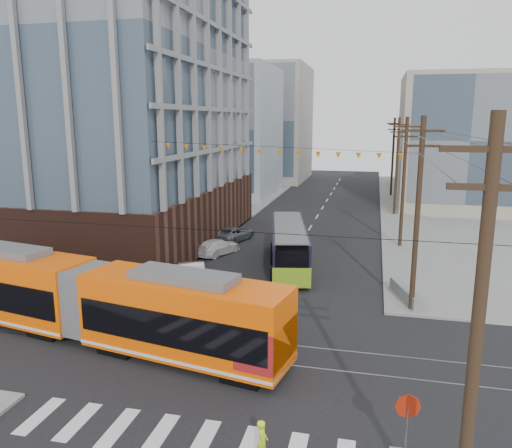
% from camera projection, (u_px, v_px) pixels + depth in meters
% --- Properties ---
extents(ground, '(160.00, 160.00, 0.00)m').
position_uv_depth(ground, '(209.00, 393.00, 20.11)').
color(ground, slate).
extents(office_building, '(30.00, 25.00, 28.60)m').
position_uv_depth(office_building, '(53.00, 79.00, 44.04)').
color(office_building, '#381E16').
rests_on(office_building, ground).
extents(bg_bldg_nw_near, '(18.00, 16.00, 18.00)m').
position_uv_depth(bg_bldg_nw_near, '(211.00, 132.00, 71.60)').
color(bg_bldg_nw_near, '#8C99A5').
rests_on(bg_bldg_nw_near, ground).
extents(bg_bldg_ne_near, '(14.00, 14.00, 16.00)m').
position_uv_depth(bg_bldg_ne_near, '(460.00, 143.00, 60.53)').
color(bg_bldg_ne_near, gray).
rests_on(bg_bldg_ne_near, ground).
extents(bg_bldg_nw_far, '(16.00, 18.00, 20.00)m').
position_uv_depth(bg_bldg_nw_far, '(262.00, 124.00, 89.76)').
color(bg_bldg_nw_far, gray).
rests_on(bg_bldg_nw_far, ground).
extents(bg_bldg_ne_far, '(16.00, 16.00, 14.00)m').
position_uv_depth(bg_bldg_ne_far, '(453.00, 143.00, 79.32)').
color(bg_bldg_ne_far, '#8C99A5').
rests_on(bg_bldg_ne_far, ground).
extents(utility_pole_near, '(0.30, 0.30, 11.00)m').
position_uv_depth(utility_pole_near, '(475.00, 357.00, 11.34)').
color(utility_pole_near, black).
rests_on(utility_pole_near, ground).
extents(utility_pole_far, '(0.30, 0.30, 11.00)m').
position_uv_depth(utility_pole_far, '(393.00, 157.00, 70.36)').
color(utility_pole_far, black).
rests_on(utility_pole_far, ground).
extents(streetcar, '(21.01, 6.77, 4.01)m').
position_uv_depth(streetcar, '(90.00, 300.00, 24.70)').
color(streetcar, '#FA5603').
rests_on(streetcar, ground).
extents(city_bus, '(4.74, 11.70, 3.24)m').
position_uv_depth(city_bus, '(289.00, 245.00, 37.00)').
color(city_bus, black).
rests_on(city_bus, ground).
extents(parked_car_silver, '(3.45, 5.20, 1.62)m').
position_uv_depth(parked_car_silver, '(191.00, 272.00, 33.16)').
color(parked_car_silver, silver).
rests_on(parked_car_silver, ground).
extents(parked_car_white, '(3.37, 4.77, 1.28)m').
position_uv_depth(parked_car_white, '(217.00, 247.00, 40.47)').
color(parked_car_white, silver).
rests_on(parked_car_white, ground).
extents(parked_car_grey, '(3.44, 5.12, 1.30)m').
position_uv_depth(parked_car_grey, '(234.00, 234.00, 45.09)').
color(parked_car_grey, '#51585D').
rests_on(parked_car_grey, ground).
extents(pedestrian, '(0.51, 0.63, 1.52)m').
position_uv_depth(pedestrian, '(262.00, 442.00, 15.84)').
color(pedestrian, '#CFFE1C').
rests_on(pedestrian, ground).
extents(stop_sign, '(0.90, 0.90, 2.58)m').
position_uv_depth(stop_sign, '(406.00, 438.00, 15.18)').
color(stop_sign, '#A11C08').
rests_on(stop_sign, ground).
extents(jersey_barrier, '(2.12, 4.31, 0.84)m').
position_uv_depth(jersey_barrier, '(406.00, 294.00, 30.19)').
color(jersey_barrier, gray).
rests_on(jersey_barrier, ground).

